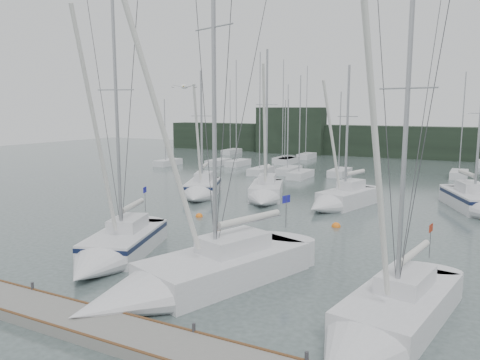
% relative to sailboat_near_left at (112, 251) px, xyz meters
% --- Properties ---
extents(ground, '(160.00, 160.00, 0.00)m').
position_rel_sailboat_near_left_xyz_m(ground, '(6.41, -1.10, -0.59)').
color(ground, '#414F4D').
rests_on(ground, ground).
extents(dock, '(24.00, 2.00, 0.40)m').
position_rel_sailboat_near_left_xyz_m(dock, '(6.41, -6.10, -0.39)').
color(dock, slate).
rests_on(dock, ground).
extents(far_treeline, '(90.00, 4.00, 5.00)m').
position_rel_sailboat_near_left_xyz_m(far_treeline, '(6.41, 60.90, 1.91)').
color(far_treeline, black).
rests_on(far_treeline, ground).
extents(far_building_left, '(12.00, 3.00, 8.00)m').
position_rel_sailboat_near_left_xyz_m(far_building_left, '(-13.59, 58.90, 3.41)').
color(far_building_left, black).
rests_on(far_building_left, ground).
extents(mast_forest, '(58.62, 26.81, 14.83)m').
position_rel_sailboat_near_left_xyz_m(mast_forest, '(5.87, 41.27, -0.09)').
color(mast_forest, silver).
rests_on(mast_forest, ground).
extents(sailboat_near_left, '(5.47, 9.18, 14.85)m').
position_rel_sailboat_near_left_xyz_m(sailboat_near_left, '(0.00, 0.00, 0.00)').
color(sailboat_near_left, silver).
rests_on(sailboat_near_left, ground).
extents(sailboat_near_center, '(7.00, 11.91, 19.07)m').
position_rel_sailboat_near_left_xyz_m(sailboat_near_center, '(5.60, -1.91, 0.03)').
color(sailboat_near_center, silver).
rests_on(sailboat_near_center, ground).
extents(sailboat_near_right, '(4.36, 10.05, 14.45)m').
position_rel_sailboat_near_left_xyz_m(sailboat_near_right, '(13.96, -2.13, -0.06)').
color(sailboat_near_right, silver).
rests_on(sailboat_near_right, ground).
extents(sailboat_mid_a, '(5.42, 8.12, 11.96)m').
position_rel_sailboat_near_left_xyz_m(sailboat_mid_a, '(-5.47, 17.03, 0.05)').
color(sailboat_mid_a, silver).
rests_on(sailboat_mid_a, ground).
extents(sailboat_mid_b, '(5.23, 8.53, 13.60)m').
position_rel_sailboat_near_left_xyz_m(sailboat_mid_b, '(0.29, 18.20, 0.02)').
color(sailboat_mid_b, silver).
rests_on(sailboat_mid_b, ground).
extents(sailboat_mid_c, '(4.60, 8.33, 11.97)m').
position_rel_sailboat_near_left_xyz_m(sailboat_mid_c, '(6.63, 18.18, 0.03)').
color(sailboat_mid_c, silver).
rests_on(sailboat_mid_c, ground).
extents(sailboat_mid_d, '(6.13, 9.63, 12.54)m').
position_rel_sailboat_near_left_xyz_m(sailboat_mid_d, '(16.64, 21.47, 0.05)').
color(sailboat_mid_d, silver).
rests_on(sailboat_mid_d, ground).
extents(buoy_a, '(0.57, 0.57, 0.57)m').
position_rel_sailboat_near_left_xyz_m(buoy_a, '(1.27, 8.62, -0.59)').
color(buoy_a, orange).
rests_on(buoy_a, ground).
extents(buoy_b, '(0.61, 0.61, 0.61)m').
position_rel_sailboat_near_left_xyz_m(buoy_b, '(8.20, 12.42, -0.59)').
color(buoy_b, orange).
rests_on(buoy_b, ground).
extents(buoy_c, '(0.54, 0.54, 0.54)m').
position_rel_sailboat_near_left_xyz_m(buoy_c, '(-1.51, 10.63, -0.59)').
color(buoy_c, orange).
rests_on(buoy_c, ground).
extents(seagull, '(1.03, 0.53, 0.21)m').
position_rel_sailboat_near_left_xyz_m(seagull, '(4.48, 0.27, 8.23)').
color(seagull, white).
rests_on(seagull, ground).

